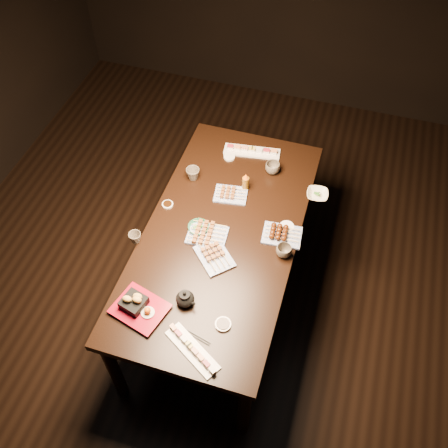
{
  "coord_description": "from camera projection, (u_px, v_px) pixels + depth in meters",
  "views": [
    {
      "loc": [
        0.68,
        -1.62,
        3.12
      ],
      "look_at": [
        0.13,
        0.16,
        0.77
      ],
      "focal_mm": 40.0,
      "sensor_mm": 36.0,
      "label": 1
    }
  ],
  "objects": [
    {
      "name": "tsukune_plate",
      "position": [
        282.0,
        233.0,
        2.94
      ],
      "size": [
        0.24,
        0.18,
        0.06
      ],
      "primitive_type": null,
      "rotation": [
        0.0,
        0.0,
        0.08
      ],
      "color": "#828EB6",
      "rests_on": "dining_table"
    },
    {
      "name": "sauce_dish_nw",
      "position": [
        229.0,
        157.0,
        3.37
      ],
      "size": [
        0.1,
        0.1,
        0.01
      ],
      "primitive_type": "cylinder",
      "rotation": [
        0.0,
        0.0,
        -0.49
      ],
      "color": "white",
      "rests_on": "dining_table"
    },
    {
      "name": "sushi_platter_far",
      "position": [
        252.0,
        150.0,
        3.39
      ],
      "size": [
        0.39,
        0.16,
        0.05
      ],
      "primitive_type": null,
      "rotation": [
        0.0,
        0.0,
        3.28
      ],
      "color": "white",
      "rests_on": "dining_table"
    },
    {
      "name": "chopsticks_near",
      "position": [
        133.0,
        308.0,
        2.66
      ],
      "size": [
        0.2,
        0.14,
        0.01
      ],
      "primitive_type": null,
      "rotation": [
        0.0,
        0.0,
        0.55
      ],
      "color": "black",
      "rests_on": "dining_table"
    },
    {
      "name": "tempura_tray",
      "position": [
        139.0,
        305.0,
        2.62
      ],
      "size": [
        0.32,
        0.28,
        0.1
      ],
      "primitive_type": null,
      "rotation": [
        0.0,
        0.0,
        -0.27
      ],
      "color": "black",
      "rests_on": "dining_table"
    },
    {
      "name": "teapot",
      "position": [
        185.0,
        298.0,
        2.65
      ],
      "size": [
        0.15,
        0.15,
        0.1
      ],
      "primitive_type": null,
      "rotation": [
        0.0,
        0.0,
        -0.36
      ],
      "color": "black",
      "rests_on": "dining_table"
    },
    {
      "name": "chopsticks_se",
      "position": [
        193.0,
        334.0,
        2.57
      ],
      "size": [
        0.21,
        0.07,
        0.01
      ],
      "primitive_type": null,
      "rotation": [
        0.0,
        0.0,
        -0.25
      ],
      "color": "black",
      "rests_on": "dining_table"
    },
    {
      "name": "teacup_far_left",
      "position": [
        193.0,
        174.0,
        3.23
      ],
      "size": [
        0.1,
        0.1,
        0.08
      ],
      "primitive_type": "imported",
      "rotation": [
        0.0,
        0.0,
        0.14
      ],
      "color": "brown",
      "rests_on": "dining_table"
    },
    {
      "name": "condiment_bottle",
      "position": [
        246.0,
        182.0,
        3.15
      ],
      "size": [
        0.06,
        0.06,
        0.13
      ],
      "primitive_type": "cylinder",
      "rotation": [
        0.0,
        0.0,
        -0.47
      ],
      "color": "brown",
      "rests_on": "dining_table"
    },
    {
      "name": "sauce_dish_west",
      "position": [
        168.0,
        204.0,
        3.11
      ],
      "size": [
        0.09,
        0.09,
        0.01
      ],
      "primitive_type": "cylinder",
      "rotation": [
        0.0,
        0.0,
        -0.32
      ],
      "color": "white",
      "rests_on": "dining_table"
    },
    {
      "name": "sauce_dish_se",
      "position": [
        223.0,
        324.0,
        2.6
      ],
      "size": [
        0.1,
        0.1,
        0.02
      ],
      "primitive_type": "cylinder",
      "rotation": [
        0.0,
        0.0,
        0.14
      ],
      "color": "white",
      "rests_on": "dining_table"
    },
    {
      "name": "yakitori_plate_center",
      "position": [
        207.0,
        233.0,
        2.94
      ],
      "size": [
        0.25,
        0.19,
        0.06
      ],
      "primitive_type": null,
      "rotation": [
        0.0,
        0.0,
        0.07
      ],
      "color": "#828EB6",
      "rests_on": "dining_table"
    },
    {
      "name": "sauce_dish_east",
      "position": [
        287.0,
        227.0,
        3.0
      ],
      "size": [
        0.12,
        0.12,
        0.02
      ],
      "primitive_type": "cylinder",
      "rotation": [
        0.0,
        0.0,
        -0.54
      ],
      "color": "white",
      "rests_on": "dining_table"
    },
    {
      "name": "sushi_platter_near",
      "position": [
        192.0,
        349.0,
        2.5
      ],
      "size": [
        0.33,
        0.25,
        0.04
      ],
      "primitive_type": null,
      "rotation": [
        0.0,
        0.0,
        -0.54
      ],
      "color": "white",
      "rests_on": "dining_table"
    },
    {
      "name": "ground",
      "position": [
        200.0,
        303.0,
        3.53
      ],
      "size": [
        5.0,
        5.0,
        0.0
      ],
      "primitive_type": "plane",
      "color": "black",
      "rests_on": "ground"
    },
    {
      "name": "edamame_bowl_cream",
      "position": [
        317.0,
        195.0,
        3.15
      ],
      "size": [
        0.15,
        0.15,
        0.03
      ],
      "primitive_type": "imported",
      "rotation": [
        0.0,
        0.0,
        0.12
      ],
      "color": "white",
      "rests_on": "dining_table"
    },
    {
      "name": "yakitori_plate_left",
      "position": [
        231.0,
        193.0,
        3.14
      ],
      "size": [
        0.22,
        0.18,
        0.05
      ],
      "primitive_type": null,
      "rotation": [
        0.0,
        0.0,
        0.14
      ],
      "color": "#828EB6",
      "rests_on": "dining_table"
    },
    {
      "name": "teacup_far_right",
      "position": [
        273.0,
        168.0,
        3.26
      ],
      "size": [
        0.1,
        0.1,
        0.08
      ],
      "primitive_type": "imported",
      "rotation": [
        0.0,
        0.0,
        -0.0
      ],
      "color": "brown",
      "rests_on": "dining_table"
    },
    {
      "name": "edamame_bowl_green",
      "position": [
        198.0,
        228.0,
        2.98
      ],
      "size": [
        0.13,
        0.13,
        0.04
      ],
      "primitive_type": "imported",
      "rotation": [
        0.0,
        0.0,
        0.01
      ],
      "color": "#297F51",
      "rests_on": "dining_table"
    },
    {
      "name": "dining_table",
      "position": [
        222.0,
        267.0,
        3.28
      ],
      "size": [
        1.31,
        1.97,
        0.75
      ],
      "primitive_type": "cube",
      "rotation": [
        0.0,
        0.0,
        -0.25
      ],
      "color": "black",
      "rests_on": "ground"
    },
    {
      "name": "teacup_mid_right",
      "position": [
        284.0,
        251.0,
        2.85
      ],
      "size": [
        0.13,
        0.13,
        0.07
      ],
      "primitive_type": "imported",
      "rotation": [
        0.0,
        0.0,
        -0.66
      ],
      "color": "brown",
      "rests_on": "dining_table"
    },
    {
      "name": "yakitori_plate_right",
      "position": [
        214.0,
        255.0,
        2.85
      ],
      "size": [
        0.28,
        0.28,
        0.06
      ],
      "primitive_type": null,
      "rotation": [
        0.0,
        0.0,
        -0.79
      ],
      "color": "#828EB6",
      "rests_on": "dining_table"
    },
    {
      "name": "teacup_near_left",
      "position": [
        135.0,
        238.0,
        2.91
      ],
      "size": [
        0.1,
        0.1,
        0.07
      ],
      "primitive_type": "imported",
      "rotation": [
        0.0,
        0.0,
        -0.39
      ],
      "color": "brown",
      "rests_on": "dining_table"
    }
  ]
}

